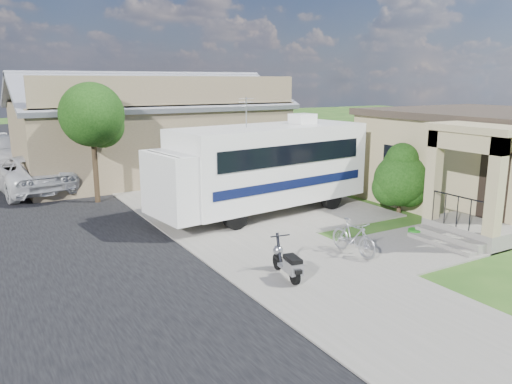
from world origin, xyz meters
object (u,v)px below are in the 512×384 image
shrub (401,177)px  pickup_truck (30,173)px  motorhome (263,165)px  garden_hose (415,233)px  van (2,151)px  scooter (288,263)px  bicycle (353,239)px

shrub → pickup_truck: shrub is taller
motorhome → garden_hose: (2.63, -4.58, -1.64)m
shrub → van: 21.36m
scooter → bicycle: bearing=20.9°
motorhome → shrub: bearing=-36.0°
shrub → bicycle: 5.22m
van → garden_hose: van is taller
garden_hose → bicycle: bearing=-171.7°
bicycle → pickup_truck: pickup_truck is taller
motorhome → shrub: 4.88m
shrub → bicycle: bearing=-149.3°
scooter → garden_hose: scooter is taller
scooter → van: (-4.56, 21.17, 0.40)m
scooter → bicycle: 2.48m
garden_hose → motorhome: bearing=119.8°
bicycle → pickup_truck: bearing=111.9°
motorhome → shrub: size_ratio=3.23×
shrub → pickup_truck: (-10.86, 10.45, -0.50)m
scooter → bicycle: scooter is taller
motorhome → bicycle: motorhome is taller
pickup_truck → van: 7.62m
motorhome → garden_hose: motorhome is taller
motorhome → pickup_truck: 10.50m
motorhome → garden_hose: size_ratio=19.58×
shrub → garden_hose: shrub is taller
pickup_truck → van: (-0.57, 7.60, 0.04)m
motorhome → van: 17.28m
bicycle → pickup_truck: (-6.43, 13.09, 0.31)m
motorhome → pickup_truck: bearing=122.3°
motorhome → shrub: (4.25, -2.36, -0.45)m
bicycle → garden_hose: 2.87m
scooter → garden_hose: size_ratio=3.42×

